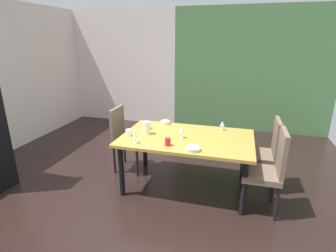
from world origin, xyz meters
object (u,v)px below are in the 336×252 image
(serving_bowl_west, at_px, (147,127))
(serving_bowl_near_window, at_px, (165,122))
(chair_left_far, at_px, (125,136))
(wine_glass_north, at_px, (135,135))
(chair_right_near, at_px, (269,168))
(wine_glass_near_shelf, at_px, (222,124))
(wine_glass_corner, at_px, (182,130))
(cup_south, at_px, (129,133))
(serving_bowl_rear, at_px, (193,149))
(dining_table, at_px, (187,142))
(cup_east, at_px, (146,124))
(cup_right, at_px, (168,142))
(pitcher_left, at_px, (146,128))
(chair_right_far, at_px, (265,150))

(serving_bowl_west, distance_m, serving_bowl_near_window, 0.35)
(chair_left_far, xyz_separation_m, wine_glass_north, (0.46, -0.67, 0.30))
(chair_right_near, xyz_separation_m, wine_glass_near_shelf, (-0.61, 0.68, 0.27))
(chair_left_far, xyz_separation_m, wine_glass_corner, (0.99, -0.34, 0.30))
(wine_glass_north, bearing_deg, cup_south, 130.12)
(chair_left_far, distance_m, wine_glass_near_shelf, 1.52)
(wine_glass_corner, relative_size, serving_bowl_rear, 0.87)
(wine_glass_corner, relative_size, serving_bowl_near_window, 1.09)
(chair_right_near, bearing_deg, dining_table, 75.25)
(chair_right_near, height_order, serving_bowl_rear, chair_right_near)
(dining_table, xyz_separation_m, cup_south, (-0.77, -0.18, 0.12))
(wine_glass_near_shelf, xyz_separation_m, cup_east, (-1.14, -0.12, -0.06))
(dining_table, bearing_deg, serving_bowl_rear, -69.92)
(serving_bowl_west, xyz_separation_m, cup_east, (-0.06, 0.12, 0.01))
(chair_right_near, distance_m, wine_glass_corner, 1.17)
(serving_bowl_near_window, bearing_deg, cup_south, -117.65)
(dining_table, relative_size, chair_right_near, 1.68)
(wine_glass_near_shelf, distance_m, serving_bowl_rear, 0.89)
(chair_left_far, xyz_separation_m, cup_right, (0.88, -0.64, 0.24))
(cup_south, bearing_deg, wine_glass_near_shelf, 25.69)
(dining_table, bearing_deg, pitcher_left, -175.34)
(chair_right_near, relative_size, wine_glass_north, 6.75)
(wine_glass_north, height_order, cup_south, wine_glass_north)
(wine_glass_north, relative_size, pitcher_left, 0.86)
(chair_left_far, height_order, serving_bowl_rear, chair_left_far)
(chair_right_far, bearing_deg, cup_east, 89.61)
(dining_table, relative_size, wine_glass_north, 11.36)
(wine_glass_near_shelf, bearing_deg, chair_right_near, -48.03)
(chair_right_near, height_order, wine_glass_corner, chair_right_near)
(dining_table, bearing_deg, wine_glass_near_shelf, 42.83)
(cup_south, relative_size, cup_east, 1.10)
(wine_glass_corner, height_order, cup_right, wine_glass_corner)
(chair_right_near, xyz_separation_m, cup_right, (-1.22, -0.08, 0.23))
(wine_glass_north, bearing_deg, serving_bowl_near_window, 80.16)
(chair_left_far, relative_size, serving_bowl_rear, 5.61)
(cup_east, bearing_deg, cup_right, -50.81)
(serving_bowl_rear, bearing_deg, wine_glass_near_shelf, 71.59)
(chair_right_near, height_order, wine_glass_near_shelf, chair_right_near)
(dining_table, height_order, chair_left_far, chair_left_far)
(serving_bowl_near_window, bearing_deg, pitcher_left, -103.69)
(serving_bowl_near_window, bearing_deg, serving_bowl_rear, -56.38)
(chair_left_far, height_order, wine_glass_near_shelf, chair_left_far)
(cup_right, bearing_deg, pitcher_left, 141.17)
(wine_glass_near_shelf, distance_m, pitcher_left, 1.10)
(serving_bowl_west, bearing_deg, pitcher_left, -71.15)
(chair_left_far, xyz_separation_m, serving_bowl_near_window, (0.61, 0.18, 0.22))
(wine_glass_north, relative_size, serving_bowl_west, 1.25)
(dining_table, height_order, wine_glass_corner, wine_glass_corner)
(wine_glass_north, relative_size, wine_glass_near_shelf, 1.16)
(chair_right_near, relative_size, chair_right_far, 1.04)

